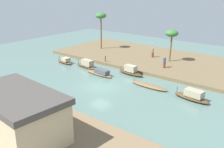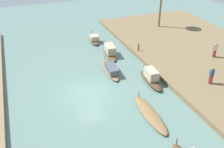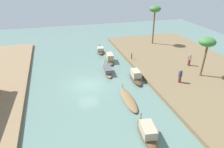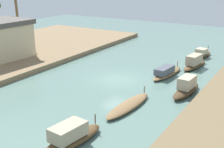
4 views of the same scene
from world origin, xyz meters
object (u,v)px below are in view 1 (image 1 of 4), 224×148
at_px(sampan_with_red_awning, 100,73).
at_px(sampan_with_tall_canopy, 192,96).
at_px(sampan_downstream_large, 65,61).
at_px(riverside_building, 18,114).
at_px(sampan_open_hull, 87,65).
at_px(palm_tree_left_far, 101,17).
at_px(person_on_near_bank, 153,53).
at_px(palm_tree_left_near, 172,34).
at_px(mooring_post, 105,59).
at_px(sampan_upstream_small, 131,71).
at_px(person_by_mooring, 164,63).
at_px(sampan_foreground, 149,86).

bearing_deg(sampan_with_red_awning, sampan_with_tall_canopy, -174.92).
height_order(sampan_downstream_large, riverside_building, riverside_building).
relative_size(sampan_open_hull, sampan_downstream_large, 1.28).
relative_size(sampan_with_red_awning, palm_tree_left_far, 0.72).
bearing_deg(person_on_near_bank, palm_tree_left_near, -41.39).
bearing_deg(person_on_near_bank, sampan_downstream_large, -168.96).
bearing_deg(sampan_downstream_large, riverside_building, 135.93).
bearing_deg(palm_tree_left_far, mooring_post, 135.03).
bearing_deg(sampan_open_hull, person_on_near_bank, -112.14).
bearing_deg(riverside_building, sampan_downstream_large, -47.31).
relative_size(sampan_upstream_small, sampan_with_tall_canopy, 0.96).
relative_size(sampan_downstream_large, mooring_post, 3.99).
bearing_deg(sampan_open_hull, person_by_mooring, -141.89).
bearing_deg(riverside_building, person_on_near_bank, -78.28).
bearing_deg(person_by_mooring, sampan_foreground, -172.75).
relative_size(sampan_with_red_awning, palm_tree_left_near, 0.97).
relative_size(sampan_with_tall_canopy, palm_tree_left_near, 0.86).
bearing_deg(sampan_upstream_small, riverside_building, 101.27).
xyz_separation_m(sampan_with_red_awning, palm_tree_left_near, (-5.12, -11.43, 4.49)).
bearing_deg(sampan_with_tall_canopy, mooring_post, -8.76).
bearing_deg(person_on_near_bank, sampan_with_red_awning, -134.33).
bearing_deg(palm_tree_left_near, mooring_post, 40.42).
distance_m(sampan_upstream_small, sampan_open_hull, 7.36).
relative_size(palm_tree_left_far, riverside_building, 0.77).
relative_size(sampan_downstream_large, riverside_building, 0.41).
distance_m(sampan_upstream_small, sampan_with_red_awning, 4.40).
xyz_separation_m(sampan_open_hull, riverside_building, (-9.73, 17.88, 1.92)).
bearing_deg(person_by_mooring, riverside_building, 173.18).
height_order(sampan_open_hull, riverside_building, riverside_building).
relative_size(sampan_downstream_large, palm_tree_left_near, 0.71).
xyz_separation_m(sampan_foreground, palm_tree_left_near, (2.73, -11.05, 4.67)).
bearing_deg(mooring_post, person_by_mooring, -161.76).
distance_m(sampan_downstream_large, person_by_mooring, 16.01).
height_order(sampan_with_tall_canopy, person_by_mooring, person_by_mooring).
bearing_deg(sampan_foreground, mooring_post, -19.42).
relative_size(sampan_upstream_small, sampan_downstream_large, 1.16).
height_order(sampan_downstream_large, mooring_post, mooring_post).
height_order(person_on_near_bank, mooring_post, person_on_near_bank).
relative_size(person_by_mooring, palm_tree_left_far, 0.25).
bearing_deg(person_on_near_bank, riverside_building, -117.73).
height_order(sampan_with_tall_canopy, palm_tree_left_near, palm_tree_left_near).
distance_m(sampan_with_tall_canopy, riverside_building, 18.39).
bearing_deg(riverside_building, mooring_post, -64.15).
distance_m(person_by_mooring, palm_tree_left_near, 5.40).
height_order(sampan_upstream_small, sampan_open_hull, sampan_upstream_small).
bearing_deg(sampan_upstream_small, person_on_near_bank, -76.09).
bearing_deg(sampan_open_hull, palm_tree_left_near, -125.57).
xyz_separation_m(person_by_mooring, riverside_building, (0.31, 24.10, 1.23)).
xyz_separation_m(sampan_foreground, mooring_post, (10.72, -4.24, 0.74)).
relative_size(sampan_foreground, mooring_post, 5.77).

